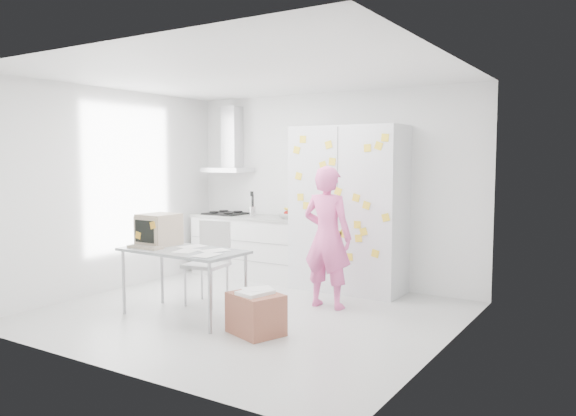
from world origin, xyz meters
The scene contains 10 objects.
floor centered at (0.00, 0.00, -0.01)m, with size 4.50×4.00×0.02m, color silver.
walls centered at (0.00, 0.72, 1.35)m, with size 4.52×4.01×2.70m.
ceiling centered at (0.00, 0.00, 2.70)m, with size 4.50×4.00×0.02m, color white.
counter_run centered at (-1.20, 1.70, 0.47)m, with size 1.84×0.63×1.28m.
range_hood centered at (-1.65, 1.84, 1.96)m, with size 0.70×0.48×1.01m.
tall_cabinet centered at (0.45, 1.67, 1.10)m, with size 1.50×0.68×2.20m.
person centered at (0.63, 0.75, 0.84)m, with size 0.62×0.40×1.69m, color pink.
desk centered at (-0.82, -0.43, 0.86)m, with size 1.44×0.75×1.13m.
chair centered at (-0.69, 0.17, 0.57)m, with size 0.51×0.51×1.00m.
cardboard_box centered at (0.51, -0.55, 0.22)m, with size 0.63×0.56×0.45m.
Camera 1 is at (3.74, -5.07, 1.77)m, focal length 35.00 mm.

